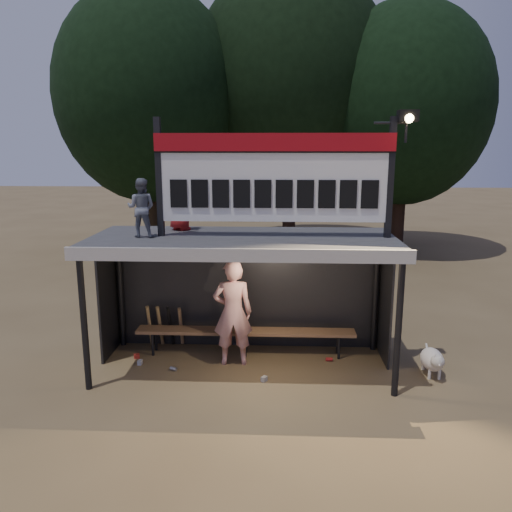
{
  "coord_description": "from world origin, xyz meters",
  "views": [
    {
      "loc": [
        0.58,
        -8.06,
        3.76
      ],
      "look_at": [
        0.2,
        0.4,
        1.9
      ],
      "focal_mm": 35.0,
      "sensor_mm": 36.0,
      "label": 1
    }
  ],
  "objects": [
    {
      "name": "child_b",
      "position": [
        -1.14,
        0.58,
        2.82
      ],
      "size": [
        0.58,
        0.56,
        1.01
      ],
      "primitive_type": "imported",
      "rotation": [
        0.0,
        0.0,
        2.48
      ],
      "color": "#B31B1B",
      "rests_on": "dugout_shelter"
    },
    {
      "name": "litter",
      "position": [
        -0.64,
        -0.02,
        0.04
      ],
      "size": [
        3.6,
        0.93,
        0.08
      ],
      "color": "#A8261C",
      "rests_on": "ground"
    },
    {
      "name": "tree_mid",
      "position": [
        1.0,
        11.5,
        6.17
      ],
      "size": [
        7.22,
        7.22,
        10.36
      ],
      "color": "#321E16",
      "rests_on": "ground"
    },
    {
      "name": "scoreboard_assembly",
      "position": [
        0.56,
        -0.01,
        3.32
      ],
      "size": [
        4.1,
        0.27,
        1.99
      ],
      "color": "black",
      "rests_on": "dugout_shelter"
    },
    {
      "name": "player",
      "position": [
        -0.19,
        0.15,
        0.94
      ],
      "size": [
        0.72,
        0.51,
        1.88
      ],
      "primitive_type": "imported",
      "rotation": [
        0.0,
        0.0,
        3.22
      ],
      "color": "white",
      "rests_on": "ground"
    },
    {
      "name": "ground",
      "position": [
        0.0,
        0.0,
        0.0
      ],
      "size": [
        80.0,
        80.0,
        0.0
      ],
      "primitive_type": "plane",
      "color": "brown",
      "rests_on": "ground"
    },
    {
      "name": "tree_left",
      "position": [
        -4.0,
        10.0,
        5.51
      ],
      "size": [
        6.46,
        6.46,
        9.27
      ],
      "color": "black",
      "rests_on": "ground"
    },
    {
      "name": "dugout_shelter",
      "position": [
        0.0,
        0.24,
        1.85
      ],
      "size": [
        5.1,
        2.08,
        2.32
      ],
      "color": "#39393B",
      "rests_on": "ground"
    },
    {
      "name": "tree_right",
      "position": [
        5.0,
        10.5,
        5.19
      ],
      "size": [
        6.08,
        6.08,
        8.72
      ],
      "color": "black",
      "rests_on": "ground"
    },
    {
      "name": "child_a",
      "position": [
        -1.63,
        -0.13,
        2.8
      ],
      "size": [
        0.48,
        0.38,
        0.95
      ],
      "primitive_type": "imported",
      "rotation": [
        0.0,
        0.0,
        3.09
      ],
      "color": "slate",
      "rests_on": "dugout_shelter"
    },
    {
      "name": "bats",
      "position": [
        -1.55,
        0.82,
        0.43
      ],
      "size": [
        0.68,
        0.35,
        0.84
      ],
      "color": "#A37F4C",
      "rests_on": "ground"
    },
    {
      "name": "dog",
      "position": [
        3.18,
        -0.18,
        0.28
      ],
      "size": [
        0.36,
        0.81,
        0.49
      ],
      "color": "silver",
      "rests_on": "ground"
    },
    {
      "name": "bench",
      "position": [
        0.0,
        0.55,
        0.43
      ],
      "size": [
        4.0,
        0.35,
        0.48
      ],
      "color": "#8A6241",
      "rests_on": "ground"
    }
  ]
}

